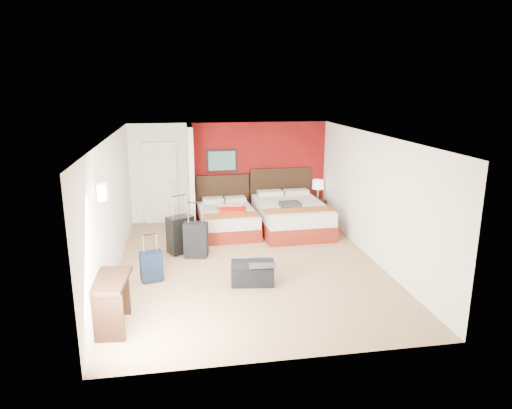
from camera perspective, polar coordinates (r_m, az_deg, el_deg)
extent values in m
plane|color=tan|center=(9.04, -0.89, -7.49)|extent=(6.50, 6.50, 0.00)
cube|color=white|center=(11.80, -3.29, 4.10)|extent=(5.00, 0.04, 2.50)
cube|color=white|center=(8.65, -17.53, -0.49)|extent=(0.04, 6.50, 2.50)
cube|color=black|center=(11.67, -4.26, 5.46)|extent=(0.78, 0.03, 0.58)
cube|color=white|center=(7.04, -18.56, 1.50)|extent=(0.12, 0.20, 0.24)
cube|color=maroon|center=(11.88, 0.33, 4.20)|extent=(3.50, 0.04, 2.50)
cube|color=silver|center=(11.11, -8.07, 3.31)|extent=(0.12, 1.20, 2.50)
cube|color=silver|center=(11.74, -11.78, 2.64)|extent=(0.82, 0.06, 2.05)
cube|color=silver|center=(10.92, -3.60, -2.04)|extent=(1.38, 1.90, 0.55)
cube|color=white|center=(11.06, 4.38, -1.52)|extent=(1.63, 2.28, 0.67)
cube|color=#B8260F|center=(10.75, -3.04, -0.50)|extent=(0.74, 0.91, 0.10)
cube|color=#39393E|center=(10.65, 4.28, 0.02)|extent=(0.49, 0.41, 0.11)
cube|color=#302010|center=(12.13, 7.63, -0.54)|extent=(0.40, 0.40, 0.51)
cylinder|color=white|center=(12.01, 7.71, 1.82)|extent=(0.37, 0.37, 0.52)
cube|color=black|center=(9.65, -9.39, -3.84)|extent=(0.60, 0.53, 0.76)
cube|color=black|center=(9.40, -7.47, -4.48)|extent=(0.52, 0.38, 0.69)
cube|color=#111B33|center=(8.43, -12.87, -7.65)|extent=(0.43, 0.32, 0.53)
cube|color=black|center=(8.15, -0.44, -8.63)|extent=(0.79, 0.49, 0.38)
cube|color=#3D3E42|center=(8.04, 0.68, -7.26)|extent=(0.47, 0.40, 0.06)
cube|color=black|center=(7.01, -17.46, -11.63)|extent=(0.54, 0.96, 0.77)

